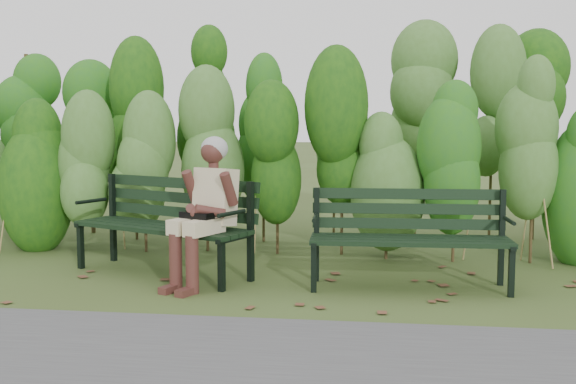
# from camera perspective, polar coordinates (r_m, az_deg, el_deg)

# --- Properties ---
(ground) EXTENTS (80.00, 80.00, 0.00)m
(ground) POSITION_cam_1_polar(r_m,az_deg,el_deg) (5.58, -0.47, -8.06)
(ground) COLOR #405022
(hedge_band) EXTENTS (11.04, 1.67, 2.42)m
(hedge_band) POSITION_cam_1_polar(r_m,az_deg,el_deg) (7.26, 1.56, 5.22)
(hedge_band) COLOR #47381E
(hedge_band) RESTS_ON ground
(leaf_litter) EXTENTS (5.33, 2.19, 0.01)m
(leaf_litter) POSITION_cam_1_polar(r_m,az_deg,el_deg) (5.52, -3.33, -8.18)
(leaf_litter) COLOR brown
(leaf_litter) RESTS_ON ground
(bench_left) EXTENTS (1.78, 1.20, 0.85)m
(bench_left) POSITION_cam_1_polar(r_m,az_deg,el_deg) (6.10, -10.10, -2.14)
(bench_left) COLOR black
(bench_left) RESTS_ON ground
(bench_right) EXTENTS (1.62, 0.58, 0.80)m
(bench_right) POSITION_cam_1_polar(r_m,az_deg,el_deg) (5.61, 10.21, -3.16)
(bench_right) COLOR black
(bench_right) RESTS_ON ground
(seated_woman) EXTENTS (0.58, 0.76, 1.23)m
(seated_woman) POSITION_cam_1_polar(r_m,az_deg,el_deg) (5.58, -6.97, -0.82)
(seated_woman) COLOR #C3B094
(seated_woman) RESTS_ON ground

